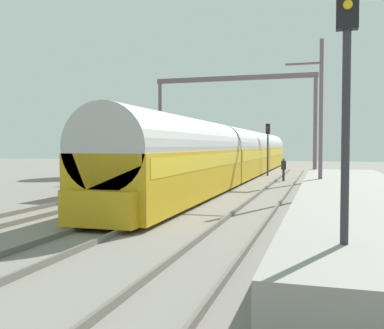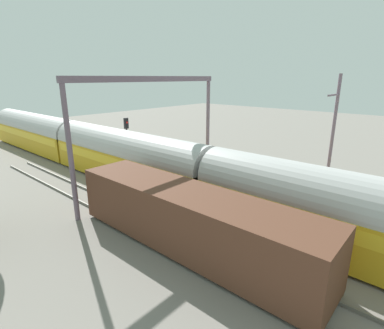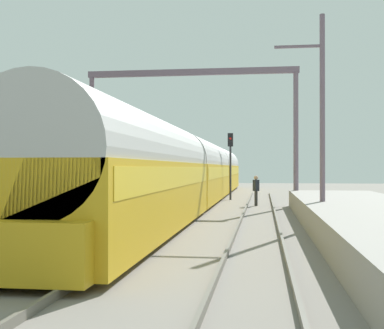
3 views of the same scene
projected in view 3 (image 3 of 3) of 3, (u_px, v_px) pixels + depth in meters
The scene contains 10 objects.
ground at pixel (114, 246), 14.59m from camera, with size 120.00×120.00×0.00m, color gray.
track_west at pixel (114, 243), 14.59m from camera, with size 1.52×60.00×0.16m.
track_east at pixel (257, 246), 14.06m from camera, with size 1.52×60.00×0.16m.
passenger_train at pixel (198, 171), 33.35m from camera, with size 2.93×49.20×3.82m.
freight_car at pixel (86, 183), 24.05m from camera, with size 2.80×13.00×2.70m.
person_crossing at pixel (256, 188), 29.84m from camera, with size 0.39×0.46×1.73m.
railway_signal_far at pixel (230, 157), 35.46m from camera, with size 0.36×0.30×4.51m.
catenary_gantry at pixel (191, 108), 30.21m from camera, with size 12.27×0.28×7.86m.
catenary_pole_east_mid at pixel (321, 116), 19.86m from camera, with size 1.90×0.20×8.00m.
tree_west_background at pixel (23, 137), 33.43m from camera, with size 4.51×4.51×6.41m.
Camera 3 is at (4.11, -14.18, 2.18)m, focal length 49.12 mm.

